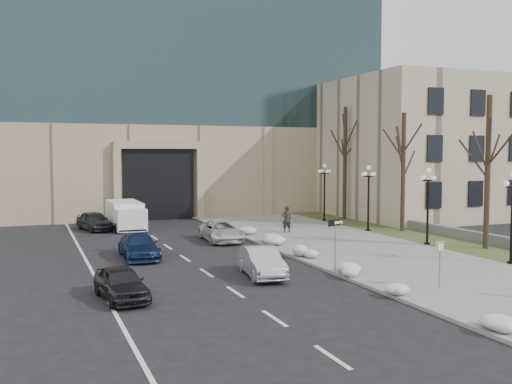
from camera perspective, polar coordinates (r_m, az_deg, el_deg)
ground at (r=21.89m, az=20.21°, el=-11.37°), size 160.00×160.00×0.00m
sidewalk at (r=34.98m, az=8.99°, el=-5.35°), size 9.00×40.00×0.12m
curb at (r=32.92m, az=2.22°, el=-5.87°), size 0.30×40.00×0.14m
grass_strip at (r=38.68m, az=17.31°, el=-4.60°), size 4.00×40.00×0.10m
stone_wall at (r=41.43m, az=17.72°, el=-3.62°), size 0.50×30.00×0.70m
office_tower at (r=61.78m, az=-10.37°, el=15.88°), size 40.00×24.70×36.00m
classical_building at (r=56.69m, az=17.92°, el=4.10°), size 22.00×18.12×12.00m
car_a at (r=22.95m, az=-13.34°, el=-8.85°), size 1.95×3.95×1.30m
car_b at (r=26.36m, az=0.55°, el=-7.00°), size 1.97×4.28×1.36m
car_c at (r=31.50m, az=-11.64°, el=-5.32°), size 1.92×4.53×1.30m
car_d at (r=36.68m, az=-3.48°, el=-3.94°), size 2.40×4.78×1.30m
car_e at (r=43.35m, az=-15.86°, el=-2.79°), size 2.59×4.37×1.39m
pedestrian at (r=39.86m, az=3.09°, el=-2.72°), size 0.71×0.50×1.86m
box_truck at (r=43.90m, az=-12.90°, el=-2.31°), size 2.23×6.24×1.98m
one_way_sign at (r=27.15m, az=8.19°, el=-3.64°), size 0.96×0.37×2.57m
keep_sign at (r=24.85m, az=17.92°, el=-5.98°), size 0.44×0.09×2.02m
snow_clump_a at (r=19.90m, az=24.07°, el=-12.12°), size 1.10×1.60×0.36m
snow_clump_b at (r=23.56m, az=13.64°, el=-9.39°), size 1.10×1.60×0.36m
snow_clump_c at (r=26.54m, az=9.52°, el=-7.82°), size 1.10×1.60×0.36m
snow_clump_d at (r=30.71m, az=5.43°, el=-6.16°), size 1.10×1.60×0.36m
snow_clump_e at (r=34.96m, az=1.83°, el=-4.90°), size 1.10×1.60×0.36m
snow_clump_f at (r=38.79m, az=-1.23°, el=-4.02°), size 1.10×1.60×0.36m
snow_clump_g at (r=43.58m, az=-3.42°, el=-3.14°), size 1.10×1.60×0.36m
lamppost_a at (r=31.34m, az=24.27°, el=-1.18°), size 1.18×1.18×4.76m
lamppost_b at (r=36.13m, az=16.82°, el=-0.36°), size 1.18×1.18×4.76m
lamppost_c at (r=41.39m, az=11.19°, el=0.27°), size 1.18×1.18×4.76m
lamppost_d at (r=46.96m, az=6.86°, el=0.75°), size 1.18×1.18×4.76m
tree_near at (r=35.61m, az=22.21°, el=3.89°), size 3.20×3.20×9.00m
tree_mid at (r=41.74m, az=14.53°, el=3.59°), size 3.20×3.20×8.50m
tree_far at (r=48.41m, az=8.90°, el=4.47°), size 3.20×3.20×9.50m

